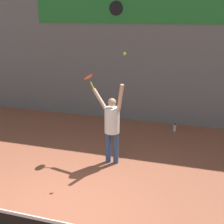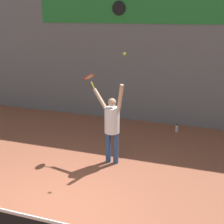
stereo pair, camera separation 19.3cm
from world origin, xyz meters
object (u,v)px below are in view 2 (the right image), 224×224
(scoreboard_clock, at_px, (119,8))
(tennis_player, at_px, (112,123))
(tennis_racket, at_px, (89,78))
(water_bottle, at_px, (177,128))
(tennis_ball, at_px, (124,54))

(scoreboard_clock, relative_size, tennis_player, 0.22)
(tennis_racket, height_order, water_bottle, tennis_racket)
(scoreboard_clock, xyz_separation_m, tennis_racket, (0.13, -2.84, -1.70))
(tennis_racket, bearing_deg, tennis_player, -29.89)
(tennis_racket, bearing_deg, water_bottle, 47.81)
(scoreboard_clock, bearing_deg, tennis_racket, -87.31)
(scoreboard_clock, relative_size, water_bottle, 1.74)
(scoreboard_clock, bearing_deg, tennis_player, -74.93)
(tennis_player, height_order, tennis_racket, tennis_racket)
(tennis_ball, bearing_deg, tennis_racket, 153.73)
(tennis_player, distance_m, tennis_racket, 1.31)
(water_bottle, bearing_deg, scoreboard_clock, 163.75)
(scoreboard_clock, xyz_separation_m, tennis_player, (0.88, -3.27, -2.68))
(tennis_racket, distance_m, water_bottle, 3.55)
(scoreboard_clock, bearing_deg, water_bottle, -16.25)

